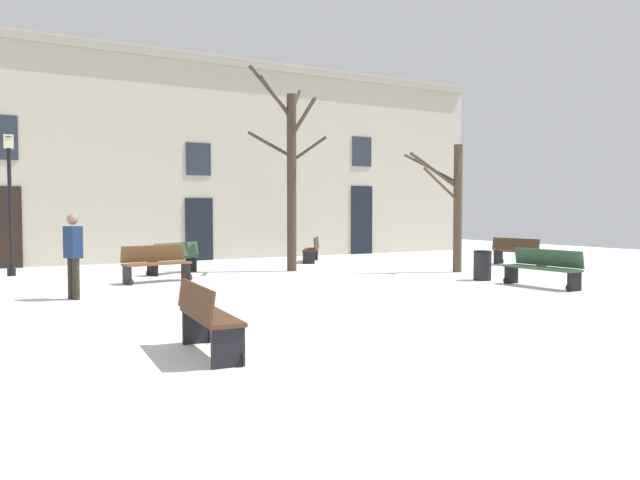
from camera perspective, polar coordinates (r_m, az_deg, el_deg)
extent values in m
plane|color=white|center=(12.99, 4.52, -5.09)|extent=(38.07, 38.07, 0.00)
cube|color=#BCB29E|center=(22.59, -10.75, 7.50)|extent=(23.80, 0.40, 7.32)
cube|color=#A09786|center=(22.89, -10.62, 16.09)|extent=(23.80, 0.30, 0.24)
cube|color=black|center=(21.13, -27.38, 1.05)|extent=(1.15, 0.08, 2.51)
cube|color=black|center=(22.23, -11.10, 0.97)|extent=(0.99, 0.08, 2.21)
cube|color=#262D38|center=(22.29, -11.16, 7.34)|extent=(0.89, 0.06, 1.14)
cube|color=black|center=(25.21, 3.87, 1.85)|extent=(0.99, 0.08, 2.76)
cube|color=#262D38|center=(25.32, 3.89, 8.15)|extent=(0.89, 0.06, 1.19)
cylinder|color=#423326|center=(18.02, -2.64, 5.27)|extent=(0.28, 0.28, 5.13)
cylinder|color=#423326|center=(18.08, -4.09, 12.97)|extent=(1.05, 0.10, 1.22)
cylinder|color=#423326|center=(18.06, -4.56, 13.51)|extent=(1.36, 0.14, 1.41)
cylinder|color=#423326|center=(17.72, -1.59, 11.23)|extent=(0.27, 1.22, 1.02)
cylinder|color=#423326|center=(18.25, -4.65, 8.79)|extent=(1.11, 0.91, 0.82)
cylinder|color=#423326|center=(18.95, -2.26, 12.63)|extent=(0.94, 1.19, 0.98)
cylinder|color=#423326|center=(18.06, -1.04, 8.39)|extent=(0.95, 0.62, 0.76)
cylinder|color=#4C3D2D|center=(18.12, 12.61, 2.85)|extent=(0.25, 0.25, 3.65)
cylinder|color=#4C3D2D|center=(17.99, 10.24, 6.50)|extent=(1.42, 0.81, 0.86)
cylinder|color=#4C3D2D|center=(17.87, 10.53, 6.32)|extent=(1.45, 0.55, 1.04)
cylinder|color=#4C3D2D|center=(17.68, 12.80, 7.00)|extent=(0.65, 0.85, 0.67)
cylinder|color=#4C3D2D|center=(17.76, 11.16, 5.03)|extent=(1.23, 0.12, 0.95)
cylinder|color=black|center=(18.59, -26.72, 2.29)|extent=(0.10, 0.10, 3.44)
cylinder|color=black|center=(18.67, -26.61, -2.68)|extent=(0.22, 0.22, 0.20)
cube|color=beige|center=(18.69, -26.85, 8.12)|extent=(0.24, 0.24, 0.36)
cone|color=black|center=(18.71, -26.86, 8.67)|extent=(0.30, 0.30, 0.14)
cylinder|color=black|center=(16.17, 14.78, -2.35)|extent=(0.44, 0.44, 0.72)
torus|color=black|center=(16.15, 14.79, -1.03)|extent=(0.47, 0.47, 0.04)
cube|color=#3D2819|center=(20.87, 17.93, -1.00)|extent=(0.72, 1.77, 0.05)
cube|color=#3D2819|center=(20.67, 17.60, -0.38)|extent=(0.34, 1.72, 0.39)
cube|color=black|center=(20.44, 19.77, -1.75)|extent=(0.43, 0.12, 0.46)
torus|color=black|center=(20.61, 20.04, -2.13)|extent=(0.05, 0.17, 0.17)
cube|color=black|center=(21.34, 16.15, -1.51)|extent=(0.43, 0.12, 0.46)
torus|color=black|center=(21.50, 16.44, -1.88)|extent=(0.05, 0.17, 0.17)
cube|color=#3D2819|center=(21.20, -0.88, -0.89)|extent=(1.25, 1.59, 0.05)
cube|color=#3D2819|center=(21.17, -0.34, -0.27)|extent=(0.96, 1.40, 0.38)
cube|color=black|center=(21.96, -0.71, -1.32)|extent=(0.36, 0.27, 0.43)
torus|color=black|center=(21.98, -1.15, -1.67)|extent=(0.12, 0.16, 0.17)
cube|color=black|center=(20.46, -1.05, -1.62)|extent=(0.36, 0.27, 0.43)
torus|color=black|center=(20.49, -1.52, -1.99)|extent=(0.12, 0.16, 0.17)
cube|color=#2D4C33|center=(15.11, 19.78, -2.46)|extent=(0.56, 1.88, 0.05)
cube|color=#2D4C33|center=(15.26, 20.30, -1.54)|extent=(0.20, 1.86, 0.39)
cube|color=black|center=(15.68, 17.27, -3.05)|extent=(0.43, 0.08, 0.44)
torus|color=black|center=(15.55, 16.81, -3.61)|extent=(0.04, 0.17, 0.17)
cube|color=black|center=(14.61, 22.45, -3.55)|extent=(0.43, 0.08, 0.44)
torus|color=black|center=(14.48, 22.01, -4.16)|extent=(0.04, 0.17, 0.17)
cube|color=#51331E|center=(7.72, -10.03, -6.95)|extent=(0.53, 1.55, 0.05)
cube|color=#51331E|center=(7.63, -11.45, -5.38)|extent=(0.19, 1.52, 0.37)
cube|color=black|center=(7.10, -8.49, -9.73)|extent=(0.39, 0.09, 0.47)
torus|color=black|center=(7.18, -7.22, -10.86)|extent=(0.04, 0.17, 0.17)
cube|color=black|center=(8.43, -11.30, -7.77)|extent=(0.39, 0.09, 0.47)
torus|color=black|center=(8.50, -10.21, -8.75)|extent=(0.04, 0.17, 0.17)
cube|color=#2D4C33|center=(17.74, -13.47, -1.63)|extent=(1.60, 1.13, 0.05)
cube|color=#2D4C33|center=(17.60, -13.05, -0.88)|extent=(1.46, 0.88, 0.40)
cube|color=black|center=(18.29, -11.80, -2.18)|extent=(0.23, 0.35, 0.44)
torus|color=black|center=(18.41, -12.15, -2.58)|extent=(0.16, 0.11, 0.17)
cube|color=black|center=(17.25, -15.21, -2.51)|extent=(0.23, 0.35, 0.44)
torus|color=black|center=(17.38, -15.56, -2.94)|extent=(0.16, 0.11, 0.17)
cube|color=brown|center=(15.70, -14.80, -2.13)|extent=(1.71, 0.75, 0.05)
cube|color=brown|center=(15.87, -15.14, -1.19)|extent=(1.66, 0.41, 0.41)
cube|color=black|center=(15.42, -17.40, -3.11)|extent=(0.13, 0.43, 0.46)
torus|color=black|center=(15.26, -17.14, -3.73)|extent=(0.17, 0.06, 0.17)
cube|color=black|center=(16.05, -12.29, -2.82)|extent=(0.13, 0.43, 0.46)
torus|color=black|center=(15.90, -11.98, -3.42)|extent=(0.17, 0.06, 0.17)
cylinder|color=#2D271E|center=(13.30, -22.00, -3.31)|extent=(0.14, 0.14, 0.82)
cylinder|color=#2D271E|center=(13.14, -21.62, -3.38)|extent=(0.14, 0.14, 0.82)
cube|color=navy|center=(13.17, -21.87, -0.19)|extent=(0.34, 0.43, 0.63)
sphere|color=#9E755B|center=(13.15, -21.90, 1.81)|extent=(0.23, 0.23, 0.23)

